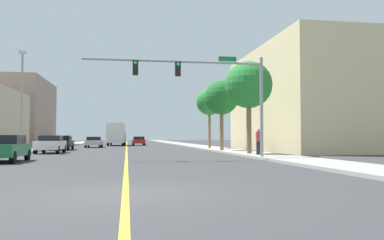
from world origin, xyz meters
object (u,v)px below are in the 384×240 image
object	(u,v)px
palm_near	(249,85)
car_white	(51,144)
street_lamp	(22,96)
palm_far	(210,102)
car_black	(62,142)
car_silver	(94,142)
palm_mid	(222,98)
pedestrian	(259,141)
car_red	(139,141)
car_green	(4,148)
traffic_signal_mast	(207,81)
delivery_truck	(117,134)

from	to	relation	value
palm_near	car_white	distance (m)	16.59
street_lamp	palm_far	bearing A→B (deg)	26.20
car_black	car_silver	xyz separation A→B (m)	(2.43, 8.62, -0.07)
car_black	palm_near	bearing A→B (deg)	136.10
palm_mid	car_black	size ratio (longest dim) A/B	1.36
car_black	pedestrian	xyz separation A→B (m)	(15.10, -16.02, 0.27)
street_lamp	car_black	bearing A→B (deg)	78.18
car_red	car_silver	bearing A→B (deg)	-120.23
car_silver	car_green	world-z (taller)	car_green
traffic_signal_mast	car_red	bearing A→B (deg)	94.45
palm_near	delivery_truck	bearing A→B (deg)	107.19
street_lamp	palm_near	size ratio (longest dim) A/B	1.20
traffic_signal_mast	pedestrian	bearing A→B (deg)	30.58
street_lamp	palm_near	world-z (taller)	street_lamp
car_silver	pedestrian	distance (m)	27.71
palm_mid	delivery_truck	bearing A→B (deg)	110.78
car_black	pedestrian	size ratio (longest dim) A/B	2.61
traffic_signal_mast	car_white	xyz separation A→B (m)	(-10.79, 10.59, -3.90)
palm_near	car_green	size ratio (longest dim) A/B	1.62
car_white	car_silver	size ratio (longest dim) A/B	0.94
palm_mid	car_red	world-z (taller)	palm_mid
palm_near	delivery_truck	size ratio (longest dim) A/B	0.78
car_green	street_lamp	bearing A→B (deg)	-80.73
traffic_signal_mast	palm_far	world-z (taller)	palm_far
car_white	car_silver	world-z (taller)	car_white
pedestrian	car_green	bearing A→B (deg)	134.43
street_lamp	car_black	xyz separation A→B (m)	(1.78, 8.52, -3.81)
palm_mid	palm_far	distance (m)	6.93
delivery_truck	car_green	bearing A→B (deg)	-95.14
delivery_truck	street_lamp	bearing A→B (deg)	-101.45
car_red	car_green	bearing A→B (deg)	-103.66
car_silver	delivery_truck	bearing A→B (deg)	77.74
street_lamp	car_red	world-z (taller)	street_lamp
car_white	car_red	xyz separation A→B (m)	(7.87, 26.92, -0.03)
car_silver	delivery_truck	size ratio (longest dim) A/B	0.49
palm_mid	car_red	size ratio (longest dim) A/B	1.59
palm_near	palm_mid	size ratio (longest dim) A/B	1.07
street_lamp	pedestrian	xyz separation A→B (m)	(16.88, -7.51, -3.54)
delivery_truck	car_red	bearing A→B (deg)	7.10
car_silver	car_green	distance (m)	27.66
palm_mid	car_black	distance (m)	16.86
traffic_signal_mast	car_silver	distance (m)	28.64
car_black	street_lamp	bearing A→B (deg)	77.30
car_red	car_silver	distance (m)	11.97
traffic_signal_mast	street_lamp	bearing A→B (deg)	142.56
traffic_signal_mast	pedestrian	size ratio (longest dim) A/B	6.09
palm_far	car_red	size ratio (longest dim) A/B	1.61
traffic_signal_mast	car_black	size ratio (longest dim) A/B	2.33
traffic_signal_mast	palm_near	xyz separation A→B (m)	(3.96, 4.33, 0.41)
palm_far	pedestrian	distance (m)	16.30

